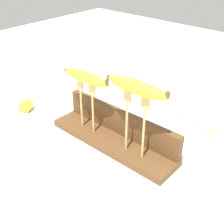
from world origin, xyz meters
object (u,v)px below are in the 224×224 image
Objects in this scene: fork_stand_left at (87,102)px; fork_stand_right at (135,119)px; banana_raised_left at (86,77)px; fork_fallen_near at (202,126)px; banana_raised_right at (137,87)px; banana_chunk_far at (26,106)px.

fork_stand_right is (0.20, 0.00, 0.02)m from fork_stand_left.
banana_raised_left is 1.03× the size of fork_fallen_near.
fork_stand_right is at bearing 0.00° from fork_stand_left.
banana_raised_right is (0.20, -0.00, 0.12)m from fork_stand_left.
fork_stand_right is 0.21m from banana_raised_left.
banana_raised_right is 1.10× the size of fork_fallen_near.
fork_stand_left reaches higher than banana_chunk_far.
fork_stand_right is 0.34m from fork_fallen_near.
banana_raised_left is 0.35m from banana_chunk_far.
banana_raised_left is 0.94× the size of banana_raised_right.
fork_stand_left is 0.94× the size of fork_fallen_near.
banana_raised_left is (-0.00, -0.00, 0.09)m from fork_stand_left.
banana_raised_right is at bearing -104.21° from fork_fallen_near.
banana_raised_left reaches higher than fork_fallen_near.
banana_raised_left is at bearing 9.52° from banana_chunk_far.
fork_stand_left is 0.09m from banana_raised_left.
banana_raised_left is at bearing -180.00° from fork_stand_right.
banana_raised_left is 0.46m from fork_fallen_near.
banana_raised_left reaches higher than fork_stand_right.
fork_stand_left is 0.20m from fork_stand_right.
banana_raised_right reaches higher than fork_stand_left.
fork_fallen_near is at bearing 47.51° from banana_raised_left.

